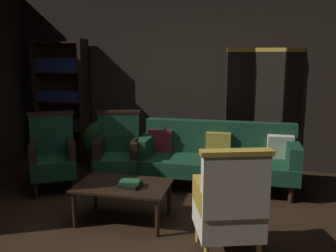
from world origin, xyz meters
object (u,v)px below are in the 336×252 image
bookshelf (62,98)px  coffee_table (123,188)px  armchair_wing_left (53,154)px  book_black_cloth (130,185)px  folding_screen (267,109)px  armchair_wing_right (118,152)px  velvet_couch (217,154)px  armchair_gilt_accent (230,206)px  potted_plant (99,143)px  book_green_cloth (130,182)px

bookshelf → coffee_table: size_ratio=2.05×
armchair_wing_left → book_black_cloth: size_ratio=4.74×
folding_screen → armchair_wing_right: bearing=-149.3°
velvet_couch → armchair_gilt_accent: 1.84m
folding_screen → armchair_wing_left: folding_screen is taller
bookshelf → potted_plant: bookshelf is taller
armchair_wing_right → book_black_cloth: 1.18m
armchair_wing_right → potted_plant: bearing=132.5°
book_black_cloth → potted_plant: bearing=122.8°
bookshelf → book_black_cloth: 2.93m
book_green_cloth → potted_plant: bearing=122.8°
velvet_couch → book_green_cloth: bearing=-119.9°
potted_plant → book_black_cloth: (1.06, -1.64, -0.01)m
folding_screen → armchair_wing_left: size_ratio=1.83×
armchair_gilt_accent → book_black_cloth: size_ratio=4.74×
armchair_gilt_accent → book_black_cloth: armchair_gilt_accent is taller
coffee_table → bookshelf: bearing=131.0°
armchair_wing_left → book_black_cloth: 1.54m
coffee_table → book_black_cloth: (0.10, -0.06, 0.07)m
velvet_couch → armchair_wing_left: (-2.13, -0.62, 0.04)m
armchair_gilt_accent → armchair_wing_left: bearing=153.5°
potted_plant → armchair_wing_right: bearing=-47.5°
armchair_gilt_accent → book_black_cloth: bearing=158.0°
coffee_table → armchair_wing_left: 1.43m
folding_screen → bookshelf: bearing=-178.0°
folding_screen → book_black_cloth: folding_screen is taller
armchair_wing_left → folding_screen: bearing=27.8°
armchair_gilt_accent → coffee_table: bearing=157.2°
armchair_wing_left → armchair_wing_right: bearing=19.9°
coffee_table → armchair_wing_right: bearing=113.1°
armchair_gilt_accent → armchair_wing_right: same height
book_black_cloth → book_green_cloth: 0.04m
book_green_cloth → coffee_table: bearing=149.2°
armchair_wing_left → potted_plant: size_ratio=1.32×
coffee_table → book_green_cloth: book_green_cloth is taller
bookshelf → armchair_wing_left: (0.57, -1.36, -0.59)m
armchair_gilt_accent → potted_plant: size_ratio=1.32×
coffee_table → armchair_gilt_accent: (1.17, -0.49, 0.12)m
velvet_couch → potted_plant: bearing=172.2°
velvet_couch → book_green_cloth: (-0.80, -1.39, 0.02)m
armchair_wing_left → book_black_cloth: bearing=-29.9°
armchair_wing_right → potted_plant: armchair_wing_right is taller
coffee_table → armchair_wing_right: size_ratio=0.96×
bookshelf → book_black_cloth: bearing=-48.2°
folding_screen → armchair_gilt_accent: folding_screen is taller
folding_screen → armchair_wing_right: folding_screen is taller
coffee_table → armchair_wing_right: 1.10m
armchair_wing_left → armchair_wing_right: same height
armchair_wing_left → potted_plant: armchair_wing_left is taller
velvet_couch → book_black_cloth: bearing=-119.9°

